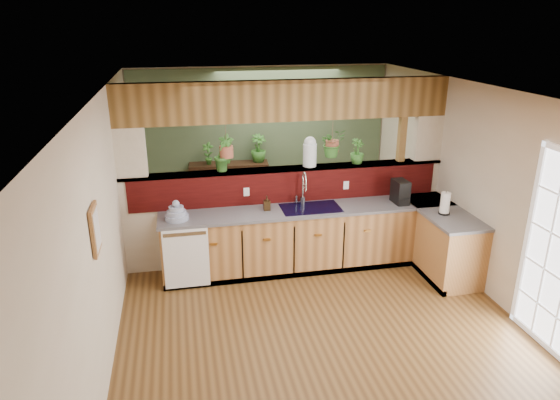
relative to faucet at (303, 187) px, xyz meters
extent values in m
cube|color=#56391A|center=(-0.18, -1.13, -1.16)|extent=(4.60, 7.00, 0.01)
cube|color=brown|center=(-0.18, -1.13, 1.44)|extent=(4.60, 7.00, 0.01)
cube|color=beige|center=(-0.18, 2.37, 0.14)|extent=(4.60, 0.02, 2.60)
cube|color=beige|center=(-2.48, -1.13, 0.14)|extent=(0.02, 7.00, 2.60)
cube|color=beige|center=(2.12, -1.13, 0.14)|extent=(0.02, 7.00, 2.60)
cube|color=beige|center=(-0.18, 0.22, -0.48)|extent=(4.60, 0.15, 1.35)
cube|color=#340706|center=(-0.18, 0.14, -0.03)|extent=(4.40, 0.02, 0.45)
cube|color=brown|center=(-0.18, 0.22, 0.21)|extent=(4.60, 0.21, 0.04)
cube|color=brown|center=(-0.18, 0.22, 1.17)|extent=(4.60, 0.15, 0.55)
cube|color=beige|center=(-2.28, 0.22, 0.54)|extent=(0.40, 0.15, 0.70)
cube|color=beige|center=(1.92, 0.22, 0.54)|extent=(0.40, 0.15, 0.70)
cube|color=brown|center=(1.52, 0.22, 0.14)|extent=(0.10, 0.10, 2.60)
cube|color=brown|center=(-0.18, 0.22, 0.21)|extent=(4.60, 0.21, 0.04)
cube|color=brown|center=(-0.18, 0.22, 1.17)|extent=(4.60, 0.15, 0.55)
cube|color=#475C3F|center=(-0.18, 2.35, 0.14)|extent=(4.55, 0.02, 2.55)
cube|color=#916032|center=(0.07, -0.15, -0.73)|extent=(4.10, 0.60, 0.86)
cube|color=#525258|center=(0.07, -0.15, -0.28)|extent=(4.14, 0.64, 0.04)
cube|color=#916032|center=(1.82, -0.59, -0.73)|extent=(0.60, 1.48, 0.86)
cube|color=#525258|center=(1.82, -0.59, -0.28)|extent=(0.64, 1.52, 0.04)
cube|color=#916032|center=(1.82, -0.15, -0.73)|extent=(0.60, 0.60, 0.86)
cube|color=#525258|center=(1.82, -0.15, -0.28)|extent=(0.64, 0.64, 0.04)
cube|color=black|center=(0.07, -0.42, -1.12)|extent=(4.10, 0.06, 0.08)
cube|color=black|center=(1.55, -0.59, -1.12)|extent=(0.06, 1.48, 0.08)
cube|color=white|center=(-1.66, -0.47, -0.71)|extent=(0.58, 0.02, 0.82)
cube|color=#B7B7B2|center=(-1.66, -0.48, -0.36)|extent=(0.54, 0.01, 0.05)
cube|color=black|center=(0.07, -0.15, -0.27)|extent=(0.82, 0.50, 0.03)
cube|color=black|center=(-0.12, -0.15, -0.36)|extent=(0.34, 0.40, 0.16)
cube|color=black|center=(0.26, -0.15, -0.36)|extent=(0.34, 0.40, 0.16)
cube|color=white|center=(2.09, -2.43, -0.11)|extent=(0.06, 1.02, 2.16)
cube|color=#916032|center=(-2.46, -1.93, 0.39)|extent=(0.03, 0.35, 0.45)
cube|color=silver|center=(-2.44, -1.93, 0.39)|extent=(0.01, 0.27, 0.37)
cylinder|color=#B7B7B2|center=(0.00, 0.05, -0.21)|extent=(0.07, 0.07, 0.10)
cylinder|color=#B7B7B2|center=(0.00, 0.05, -0.02)|extent=(0.02, 0.02, 0.29)
torus|color=#B7B7B2|center=(0.00, -0.03, 0.12)|extent=(0.21, 0.03, 0.21)
cylinder|color=#B7B7B2|center=(0.00, -0.12, 0.05)|extent=(0.02, 0.02, 0.12)
cylinder|color=#B7B7B2|center=(-0.09, 0.05, -0.19)|extent=(0.03, 0.03, 0.10)
cylinder|color=#8A94B2|center=(-1.75, -0.21, -0.23)|extent=(0.31, 0.31, 0.07)
cylinder|color=#8A94B2|center=(-1.75, -0.21, -0.16)|extent=(0.25, 0.25, 0.06)
cylinder|color=#8A94B2|center=(-1.75, -0.21, -0.11)|extent=(0.19, 0.19, 0.06)
sphere|color=#8A94B2|center=(-1.75, -0.21, -0.04)|extent=(0.10, 0.10, 0.10)
imported|color=#362613|center=(-0.54, -0.11, -0.16)|extent=(0.09, 0.10, 0.20)
cube|color=black|center=(1.36, -0.21, -0.09)|extent=(0.18, 0.29, 0.33)
cube|color=black|center=(1.36, -0.31, -0.20)|extent=(0.15, 0.11, 0.11)
cylinder|color=silver|center=(1.36, -0.28, -0.16)|extent=(0.09, 0.09, 0.09)
cylinder|color=black|center=(1.76, -0.74, -0.25)|extent=(0.15, 0.15, 0.02)
cylinder|color=#B7B7B2|center=(1.76, -0.74, -0.10)|extent=(0.02, 0.02, 0.32)
cylinder|color=white|center=(1.76, -0.74, -0.10)|extent=(0.12, 0.12, 0.28)
cylinder|color=silver|center=(0.14, 0.22, 0.39)|extent=(0.19, 0.19, 0.32)
sphere|color=silver|center=(0.14, 0.22, 0.57)|extent=(0.17, 0.17, 0.17)
imported|color=#2C6222|center=(-1.08, 0.22, 0.46)|extent=(0.25, 0.20, 0.46)
imported|color=#2C6222|center=(0.85, 0.22, 0.41)|extent=(0.26, 0.26, 0.36)
cylinder|color=brown|center=(-1.03, 0.22, 0.73)|extent=(0.01, 0.01, 0.33)
cylinder|color=brown|center=(-1.03, 0.22, 0.50)|extent=(0.19, 0.19, 0.16)
imported|color=#2C6222|center=(-1.03, 0.22, 0.74)|extent=(0.23, 0.18, 0.40)
cylinder|color=brown|center=(0.47, 0.22, 0.73)|extent=(0.01, 0.01, 0.32)
cylinder|color=brown|center=(0.47, 0.22, 0.51)|extent=(0.18, 0.18, 0.16)
imported|color=#2C6222|center=(0.47, 0.22, 0.75)|extent=(0.41, 0.37, 0.40)
cube|color=black|center=(-0.82, 2.12, -0.66)|extent=(1.41, 0.48, 0.92)
imported|color=#2C6222|center=(-1.17, 2.12, 0.00)|extent=(0.24, 0.21, 0.39)
imported|color=#2C6222|center=(-0.28, 2.12, 0.05)|extent=(0.33, 0.33, 0.49)
imported|color=#2C6222|center=(0.95, 1.53, -0.74)|extent=(0.95, 0.90, 0.83)
camera|label=1|loc=(-1.65, -6.37, 2.20)|focal=32.00mm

